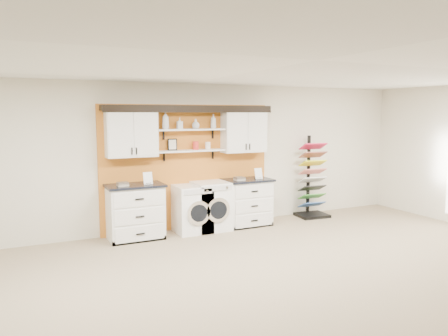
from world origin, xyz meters
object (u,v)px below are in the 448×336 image
base_cabinet_left (135,212)px  dryer (211,206)px  washer (192,209)px  base_cabinet_right (247,202)px  sample_rack (312,192)px

base_cabinet_left → dryer: size_ratio=1.08×
washer → base_cabinet_right: bearing=0.2°
base_cabinet_left → washer: base_cabinet_left is taller
washer → dryer: dryer is taller
base_cabinet_right → dryer: base_cabinet_right is taller
base_cabinet_right → dryer: (-0.79, -0.00, -0.00)m
base_cabinet_right → sample_rack: (1.62, 0.04, 0.08)m
base_cabinet_left → base_cabinet_right: 2.26m
base_cabinet_left → dryer: base_cabinet_left is taller
dryer → base_cabinet_left: bearing=179.9°
base_cabinet_left → dryer: bearing=-0.1°
washer → sample_rack: size_ratio=0.51×
dryer → sample_rack: (2.41, 0.04, 0.08)m
base_cabinet_left → sample_rack: 3.89m
base_cabinet_right → sample_rack: 1.63m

